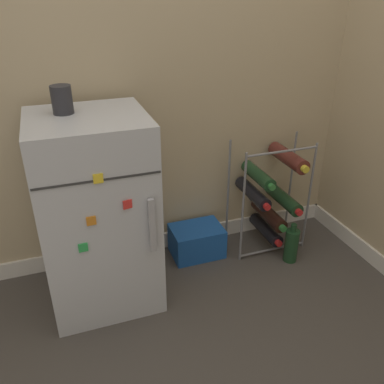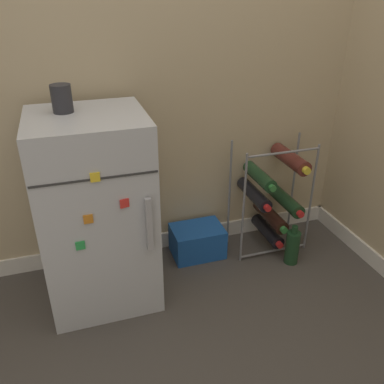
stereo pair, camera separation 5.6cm
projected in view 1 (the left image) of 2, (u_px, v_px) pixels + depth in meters
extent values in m
plane|color=#423D38|center=(228.00, 316.00, 1.83)|extent=(14.00, 14.00, 0.00)
cube|color=tan|center=(180.00, 5.00, 1.81)|extent=(6.77, 0.06, 2.50)
cube|color=silver|center=(185.00, 236.00, 2.33)|extent=(6.77, 0.01, 0.09)
cube|color=#B7BABF|center=(98.00, 214.00, 1.78)|extent=(0.47, 0.45, 0.88)
cube|color=#2D2D2D|center=(99.00, 181.00, 1.46)|extent=(0.46, 0.00, 0.01)
cube|color=#9E9EA3|center=(152.00, 226.00, 1.61)|extent=(0.02, 0.02, 0.24)
cube|color=green|center=(83.00, 248.00, 1.56)|extent=(0.04, 0.01, 0.04)
cube|color=yellow|center=(98.00, 179.00, 1.46)|extent=(0.04, 0.01, 0.04)
cube|color=red|center=(128.00, 204.00, 1.54)|extent=(0.04, 0.01, 0.04)
cube|color=orange|center=(91.00, 221.00, 1.52)|extent=(0.04, 0.01, 0.04)
cylinder|color=slate|center=(243.00, 210.00, 2.07)|extent=(0.01, 0.01, 0.62)
cylinder|color=slate|center=(309.00, 198.00, 2.18)|extent=(0.01, 0.01, 0.62)
cylinder|color=slate|center=(228.00, 194.00, 2.22)|extent=(0.01, 0.01, 0.62)
cylinder|color=slate|center=(291.00, 183.00, 2.34)|extent=(0.01, 0.01, 0.62)
cylinder|color=slate|center=(272.00, 249.00, 2.26)|extent=(0.39, 0.01, 0.01)
cylinder|color=slate|center=(283.00, 152.00, 1.99)|extent=(0.39, 0.01, 0.01)
cylinder|color=black|center=(266.00, 229.00, 2.30)|extent=(0.07, 0.26, 0.07)
cylinder|color=red|center=(279.00, 243.00, 2.18)|extent=(0.03, 0.02, 0.03)
cylinder|color=black|center=(269.00, 214.00, 2.26)|extent=(0.07, 0.28, 0.07)
cylinder|color=#2D7033|center=(283.00, 228.00, 2.13)|extent=(0.04, 0.02, 0.04)
cylinder|color=#19381E|center=(284.00, 199.00, 2.25)|extent=(0.07, 0.28, 0.07)
cylinder|color=red|center=(299.00, 212.00, 2.12)|extent=(0.04, 0.02, 0.04)
cylinder|color=black|center=(253.00, 193.00, 2.16)|extent=(0.07, 0.29, 0.07)
cylinder|color=red|center=(267.00, 207.00, 2.03)|extent=(0.03, 0.02, 0.03)
cylinder|color=#19381E|center=(258.00, 175.00, 2.12)|extent=(0.07, 0.26, 0.07)
cylinder|color=#2D7033|center=(272.00, 187.00, 2.00)|extent=(0.03, 0.02, 0.03)
cylinder|color=#56231E|center=(288.00, 158.00, 2.13)|extent=(0.08, 0.29, 0.08)
cylinder|color=gold|center=(305.00, 169.00, 2.00)|extent=(0.04, 0.02, 0.04)
cube|color=#194C9E|center=(197.00, 241.00, 2.22)|extent=(0.27, 0.20, 0.17)
cylinder|color=#28282D|center=(62.00, 100.00, 1.58)|extent=(0.08, 0.08, 0.11)
cylinder|color=#19381E|center=(291.00, 246.00, 2.16)|extent=(0.07, 0.07, 0.19)
cylinder|color=#19381E|center=(294.00, 228.00, 2.11)|extent=(0.03, 0.03, 0.04)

